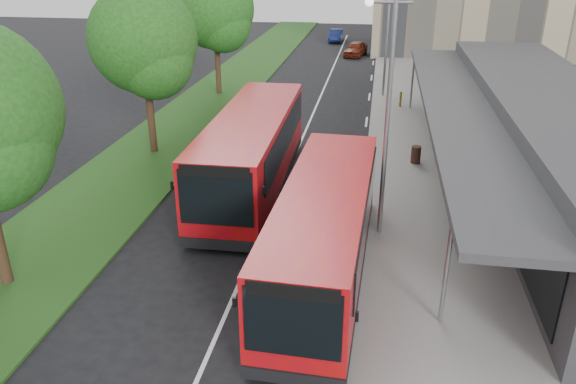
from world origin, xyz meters
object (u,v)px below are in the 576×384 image
bollard (400,99)px  car_far (336,35)px  bus_main (324,232)px  tree_far (215,14)px  lamp_post_far (386,26)px  lamp_post_near (386,107)px  bus_second (252,152)px  litter_bin (416,155)px  tree_mid (144,47)px  car_near (356,49)px

bollard → car_far: (-6.21, 26.02, 0.01)m
car_far → bus_main: bearing=-86.2°
tree_far → car_far: size_ratio=2.17×
lamp_post_far → bus_main: lamp_post_far is taller
tree_far → lamp_post_far: tree_far is taller
lamp_post_near → bus_main: (-1.63, -2.90, -3.20)m
bus_second → bollard: bearing=64.2°
bus_second → litter_bin: 8.01m
tree_mid → car_near: (8.60, 28.02, -4.54)m
lamp_post_far → car_far: lamp_post_far is taller
tree_mid → tree_far: bearing=90.0°
bus_main → tree_mid: bearing=135.6°
car_far → car_near: bearing=-73.4°
lamp_post_far → bollard: lamp_post_far is taller
car_near → tree_mid: bearing=-94.5°
bollard → car_near: (-3.70, 17.83, 0.04)m
bollard → car_near: bearing=101.7°
bus_main → bus_second: size_ratio=0.91×
bus_main → car_far: bus_main is taller
lamp_post_near → litter_bin: (1.67, 7.23, -4.16)m
lamp_post_far → car_far: (-5.04, 23.26, -4.09)m
tree_far → bus_second: bearing=-69.5°
bollard → car_near: 18.22m
tree_far → car_near: 18.77m
lamp_post_near → lamp_post_far: (0.00, 20.00, 0.00)m
tree_mid → bus_second: 7.77m
bollard → car_near: car_near is taller
lamp_post_far → litter_bin: 13.54m
bus_main → car_near: 37.99m
tree_far → litter_bin: 18.06m
tree_mid → tree_far: size_ratio=0.98×
bus_main → car_far: size_ratio=2.77×
tree_mid → bus_main: tree_mid is taller
lamp_post_far → litter_bin: lamp_post_far is taller
tree_far → lamp_post_near: tree_far is taller
lamp_post_near → litter_bin: 8.51m
car_near → bus_main: bearing=-76.1°
bus_main → bollard: (2.80, 20.14, -0.90)m
tree_mid → lamp_post_far: 17.08m
lamp_post_far → bus_second: size_ratio=0.69×
lamp_post_far → bus_main: 23.18m
bus_second → car_far: bearing=88.8°
tree_far → car_far: 25.40m
lamp_post_far → bollard: bearing=-67.0°
lamp_post_near → bollard: lamp_post_near is taller
litter_bin → bollard: bearing=92.8°
tree_far → bollard: bearing=-8.4°
lamp_post_near → car_near: lamp_post_near is taller
litter_bin → car_far: (-6.71, 36.03, 0.07)m
bus_second → lamp_post_far: bearing=71.5°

